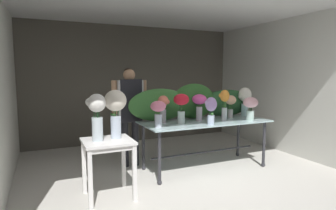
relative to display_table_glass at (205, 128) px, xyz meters
The scene contains 20 objects.
ground_plane 0.94m from the display_table_glass, 136.73° to the left, with size 8.67×8.67×0.00m, color silver.
wall_back 2.53m from the display_table_glass, 100.88° to the left, with size 4.99×0.12×2.65m, color #5B564C.
wall_left 3.06m from the display_table_glass, behind, with size 0.12×4.06×2.65m, color silver.
wall_right 2.18m from the display_table_glass, 12.08° to the left, with size 0.12×4.06×2.65m, color silver.
ceiling_slab 2.12m from the display_table_glass, 136.73° to the left, with size 5.11×4.06×0.12m, color silver.
display_table_glass is the anchor object (origin of this frame).
side_table_white 1.77m from the display_table_glass, 165.36° to the right, with size 0.62×0.59×0.75m.
florist 1.31m from the display_table_glass, 150.87° to the left, with size 0.61×0.24×1.67m.
foliage_backdrop 0.50m from the display_table_glass, 88.31° to the left, with size 2.42×0.28×0.60m.
vase_sunset_ranunculus 0.53m from the display_table_glass, 16.17° to the right, with size 0.17×0.15×0.51m.
vase_coral_tulips 0.80m from the display_table_glass, 167.62° to the left, with size 0.19×0.17×0.43m.
vase_rosy_dahlias 1.00m from the display_table_glass, 168.96° to the right, with size 0.23×0.23×0.39m.
vase_lilac_lilies 0.49m from the display_table_glass, 106.74° to the right, with size 0.20×0.18×0.42m.
vase_fuchsia_roses 0.42m from the display_table_glass, 134.63° to the left, with size 0.24×0.24×0.44m.
vase_peach_peonies 0.70m from the display_table_glass, ahead, with size 0.20×0.20×0.40m.
vase_blush_hydrangea 0.84m from the display_table_glass, 20.13° to the right, with size 0.24×0.24×0.39m.
vase_crimson_carnations 0.64m from the display_table_glass, behind, with size 0.24×0.24×0.47m.
vase_ivory_stock 1.04m from the display_table_glass, ahead, with size 0.24×0.23×0.53m.
vase_white_roses_tall 1.94m from the display_table_glass, 166.35° to the right, with size 0.25×0.22×0.59m.
vase_cream_lisianthus_tall 1.70m from the display_table_glass, 166.27° to the right, with size 0.30×0.28×0.63m.
Camera 1 is at (-1.99, -2.44, 1.60)m, focal length 30.38 mm.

